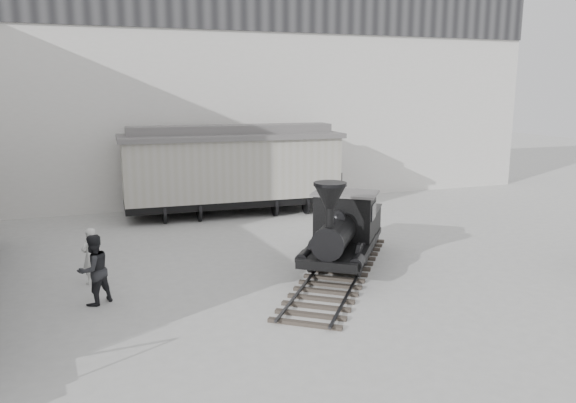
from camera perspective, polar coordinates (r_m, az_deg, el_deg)
name	(u,v)px	position (r m, az deg, el deg)	size (l,w,h in m)	color
ground	(347,312)	(14.24, 5.97, -11.08)	(90.00, 90.00, 0.00)	#9E9E9B
north_wall	(210,86)	(27.40, -7.88, 11.58)	(34.00, 2.51, 11.00)	silver
locomotive	(343,234)	(17.24, 5.58, -3.30)	(6.32, 7.66, 2.90)	#28241F
boxcar	(232,168)	(24.56, -5.71, 3.43)	(9.60, 3.33, 3.89)	black
visitor_a	(91,256)	(16.81, -19.41, -5.23)	(0.59, 0.39, 1.62)	silver
visitor_b	(94,270)	(15.17, -19.13, -6.57)	(0.89, 0.69, 1.83)	black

